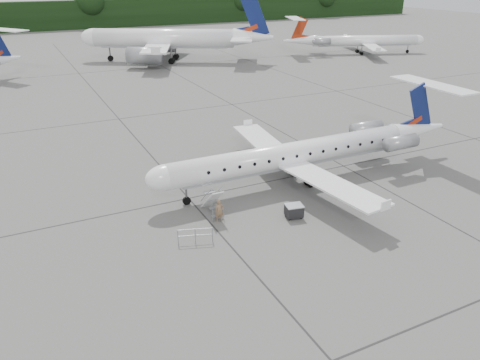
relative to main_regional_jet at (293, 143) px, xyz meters
name	(u,v)px	position (x,y,z in m)	size (l,w,h in m)	color
ground	(321,226)	(-1.89, -7.02, -3.46)	(320.00, 320.00, 0.00)	#62625F
treeline	(63,15)	(-1.89, 122.98, 0.54)	(260.00, 4.00, 8.00)	black
main_regional_jet	(293,143)	(0.00, 0.00, 0.00)	(26.97, 19.42, 6.92)	white
airstair	(212,200)	(-7.93, -2.14, -2.37)	(0.85, 2.32, 2.17)	white
passenger	(219,211)	(-7.93, -3.45, -2.62)	(0.61, 0.40, 1.67)	#7F6145
safety_railing	(195,236)	(-10.44, -5.28, -2.96)	(2.20, 0.08, 1.00)	gray
baggage_cart	(294,211)	(-2.95, -5.17, -2.95)	(1.17, 0.95, 1.01)	black
bg_narrowbody	(163,29)	(8.07, 58.43, 2.60)	(33.73, 24.29, 12.11)	white
bg_regional_right	(366,35)	(48.52, 49.09, 0.24)	(28.20, 20.31, 7.40)	white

